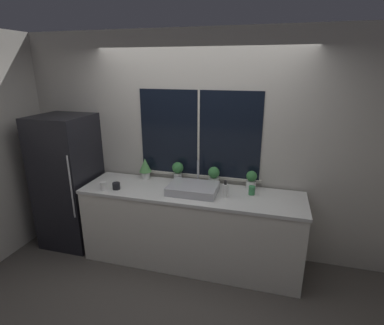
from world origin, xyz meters
The scene contains 14 objects.
ground_plane centered at (0.00, 0.00, 0.00)m, with size 14.00×14.00×0.00m, color #4C4742.
wall_back centered at (0.00, 0.72, 1.35)m, with size 8.00×0.09×2.70m.
wall_left centered at (-2.27, 1.50, 1.35)m, with size 0.06×7.00×2.70m.
counter centered at (0.00, 0.33, 0.46)m, with size 2.56×0.68×0.92m.
refrigerator centered at (-1.66, 0.37, 0.86)m, with size 0.66×0.70×1.72m.
sink centered at (0.03, 0.31, 0.97)m, with size 0.55×0.44×0.31m.
potted_plant_far_left centered at (-0.67, 0.58, 1.07)m, with size 0.15×0.15×0.26m.
potted_plant_center_left centered at (-0.24, 0.58, 1.06)m, with size 0.14×0.14×0.25m.
potted_plant_center_right centered at (0.22, 0.58, 1.04)m, with size 0.14×0.14×0.23m.
potted_plant_far_right centered at (0.66, 0.58, 1.04)m, with size 0.12×0.12×0.22m.
soap_bottle centered at (0.40, 0.29, 1.00)m, with size 0.07×0.07×0.19m.
mug_black centered at (-0.85, 0.16, 0.96)m, with size 0.09×0.09×0.08m.
mug_green centered at (0.68, 0.43, 0.97)m, with size 0.07×0.07×0.10m.
mug_white centered at (-0.99, 0.10, 0.97)m, with size 0.07×0.07×0.10m.
Camera 1 is at (0.86, -2.72, 2.29)m, focal length 28.00 mm.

